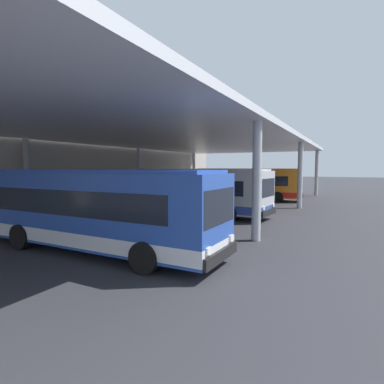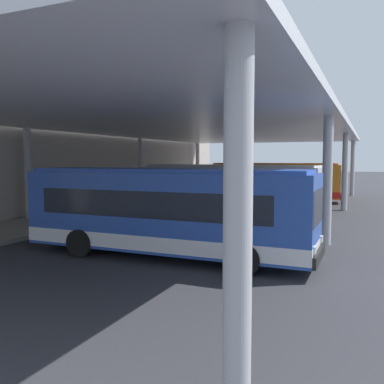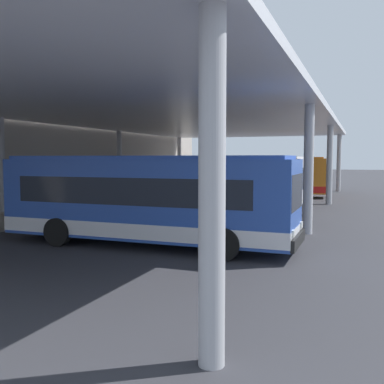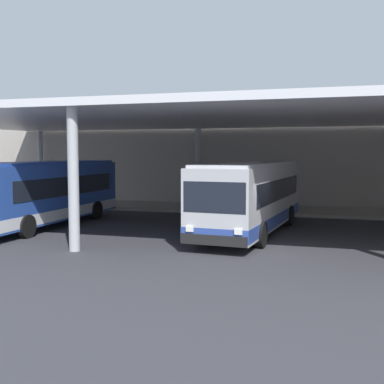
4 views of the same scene
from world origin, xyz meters
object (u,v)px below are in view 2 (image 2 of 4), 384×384
(bus_nearest_bay, at_px, (166,211))
(bus_second_bay, at_px, (230,191))
(trash_bin, at_px, (105,203))
(bus_middle_bay, at_px, (274,181))
(bench_waiting, at_px, (72,208))

(bus_nearest_bay, relative_size, bus_second_bay, 0.99)
(bus_nearest_bay, xyz_separation_m, trash_bin, (9.27, 9.20, -0.98))
(bus_second_bay, relative_size, bus_middle_bay, 1.00)
(bus_nearest_bay, height_order, bus_second_bay, same)
(bus_second_bay, xyz_separation_m, bus_middle_bay, (11.22, -0.17, 0.00))
(bus_second_bay, bearing_deg, bus_nearest_bay, -174.94)
(bus_nearest_bay, relative_size, bench_waiting, 5.85)
(bus_nearest_bay, xyz_separation_m, bus_middle_bay, (21.30, 0.72, 0.00))
(bus_nearest_bay, distance_m, trash_bin, 13.09)
(bus_middle_bay, relative_size, trash_bin, 10.90)
(bench_waiting, relative_size, trash_bin, 1.84)
(bus_middle_bay, xyz_separation_m, trash_bin, (-12.03, 8.48, -0.98))
(bus_nearest_bay, relative_size, bus_middle_bay, 0.99)
(bus_nearest_bay, relative_size, trash_bin, 10.74)
(bus_nearest_bay, bearing_deg, bus_second_bay, 5.06)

